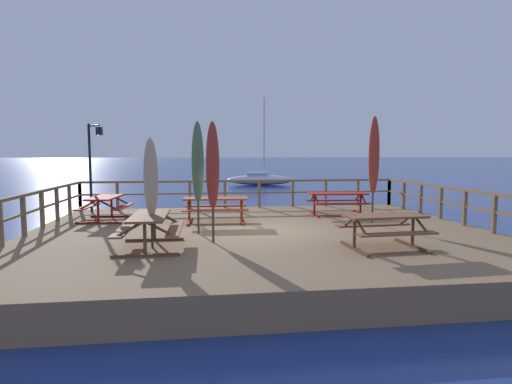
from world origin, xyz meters
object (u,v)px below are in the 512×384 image
picnic_table_mid_centre (384,224)px  patio_umbrella_tall_mid_right (151,178)px  picnic_table_mid_right (215,204)px  picnic_table_back_left (338,199)px  patio_umbrella_tall_mid_left (374,156)px  lamp_post_hooked (93,154)px  patio_umbrella_short_front (198,163)px  picnic_table_back_right (105,203)px  sailboat_distant (260,179)px  picnic_table_front_left (150,224)px  patio_umbrella_tall_back_left (213,166)px

picnic_table_mid_centre → patio_umbrella_tall_mid_right: (-5.16, 0.75, 1.02)m
picnic_table_mid_right → picnic_table_mid_centre: (3.63, -4.12, -0.01)m
picnic_table_back_left → patio_umbrella_tall_mid_left: patio_umbrella_tall_mid_left is taller
picnic_table_mid_right → patio_umbrella_tall_mid_right: patio_umbrella_tall_mid_right is taller
lamp_post_hooked → patio_umbrella_tall_mid_right: bearing=-65.8°
picnic_table_mid_right → patio_umbrella_short_front: 2.35m
picnic_table_back_right → patio_umbrella_tall_mid_right: bearing=-64.8°
sailboat_distant → picnic_table_mid_right: bearing=-101.5°
picnic_table_front_left → sailboat_distant: bearing=76.7°
picnic_table_front_left → sailboat_distant: (6.36, 26.96, -0.70)m
picnic_table_back_right → patio_umbrella_tall_mid_right: 4.68m
picnic_table_back_right → lamp_post_hooked: (-0.79, 1.97, 1.56)m
patio_umbrella_tall_mid_right → sailboat_distant: (6.31, 26.94, -1.72)m
picnic_table_mid_centre → patio_umbrella_tall_mid_right: 5.32m
patio_umbrella_short_front → patio_umbrella_tall_mid_right: bearing=-124.4°
patio_umbrella_short_front → sailboat_distant: 26.06m
picnic_table_mid_right → picnic_table_front_left: 3.74m
picnic_table_mid_right → picnic_table_back_left: bearing=13.6°
patio_umbrella_tall_mid_right → lamp_post_hooked: bearing=114.2°
patio_umbrella_tall_mid_right → picnic_table_mid_right: bearing=65.5°
picnic_table_back_left → sailboat_distant: bearing=88.8°
patio_umbrella_tall_back_left → lamp_post_hooked: size_ratio=0.90×
patio_umbrella_tall_mid_left → patio_umbrella_tall_mid_right: 6.66m
patio_umbrella_tall_mid_left → picnic_table_back_right: bearing=167.6°
picnic_table_back_right → patio_umbrella_tall_mid_right: size_ratio=0.73×
picnic_table_mid_centre → picnic_table_back_right: 8.62m
picnic_table_back_left → picnic_table_back_right: (-7.77, -0.27, -0.01)m
picnic_table_back_left → patio_umbrella_short_front: 5.77m
patio_umbrella_tall_back_left → patio_umbrella_tall_mid_right: patio_umbrella_tall_back_left is taller
picnic_table_back_left → picnic_table_back_right: bearing=-178.0°
picnic_table_back_left → patio_umbrella_tall_back_left: bearing=-137.7°
picnic_table_mid_right → patio_umbrella_tall_mid_left: size_ratio=0.63×
picnic_table_front_left → patio_umbrella_short_front: bearing=54.9°
patio_umbrella_tall_back_left → lamp_post_hooked: 7.06m
picnic_table_mid_right → lamp_post_hooked: 5.30m
patio_umbrella_short_front → patio_umbrella_tall_mid_right: size_ratio=1.19×
picnic_table_back_right → picnic_table_mid_right: bearing=-12.3°
patio_umbrella_tall_mid_right → lamp_post_hooked: lamp_post_hooked is taller
picnic_table_back_right → sailboat_distant: (8.26, 22.81, -0.70)m
picnic_table_front_left → patio_umbrella_tall_mid_right: patio_umbrella_tall_mid_right is taller
picnic_table_mid_right → patio_umbrella_short_front: (-0.51, -1.88, 1.33)m
patio_umbrella_tall_mid_left → patio_umbrella_tall_mid_right: (-6.21, -2.33, -0.48)m
picnic_table_back_left → patio_umbrella_short_front: bearing=-148.8°
patio_umbrella_short_front → patio_umbrella_tall_mid_left: (5.19, 0.84, 0.17)m
picnic_table_back_left → picnic_table_mid_centre: bearing=-97.4°
patio_umbrella_short_front → picnic_table_back_left: bearing=31.2°
picnic_table_mid_centre → patio_umbrella_short_front: bearing=151.5°
picnic_table_mid_right → patio_umbrella_short_front: bearing=-105.3°
picnic_table_front_left → patio_umbrella_tall_back_left: 1.95m
patio_umbrella_tall_mid_left → lamp_post_hooked: size_ratio=1.01×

